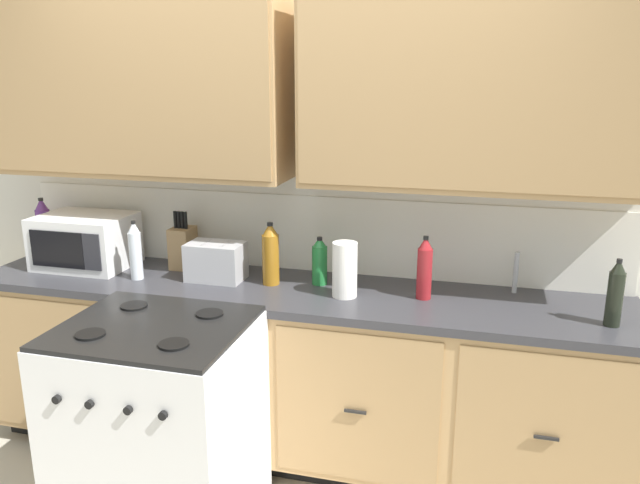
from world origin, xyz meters
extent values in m
cube|color=silver|center=(0.00, 0.62, 1.19)|extent=(4.40, 0.05, 2.37)
cube|color=white|center=(0.00, 0.60, 1.12)|extent=(3.20, 0.01, 0.40)
cube|color=tan|center=(-0.83, 0.43, 1.87)|extent=(1.55, 0.34, 0.90)
cube|color=#A58052|center=(-0.83, 0.26, 1.87)|extent=(1.52, 0.01, 0.85)
cube|color=tan|center=(0.83, 0.43, 1.87)|extent=(1.55, 0.34, 0.90)
cube|color=#A58052|center=(0.83, 0.26, 1.87)|extent=(1.52, 0.01, 0.85)
cube|color=black|center=(0.00, 0.33, 0.05)|extent=(3.14, 0.48, 0.10)
cube|color=tan|center=(0.00, 0.30, 0.49)|extent=(3.20, 0.60, 0.78)
cube|color=#A88354|center=(-1.20, 0.00, 0.49)|extent=(0.74, 0.01, 0.72)
cube|color=black|center=(-1.20, -0.02, 0.48)|extent=(0.10, 0.01, 0.01)
cube|color=#A88354|center=(-0.40, 0.00, 0.49)|extent=(0.74, 0.01, 0.72)
cube|color=black|center=(-0.40, -0.02, 0.48)|extent=(0.10, 0.01, 0.01)
cube|color=#A88354|center=(0.40, 0.00, 0.49)|extent=(0.74, 0.01, 0.72)
cube|color=black|center=(0.40, -0.02, 0.48)|extent=(0.10, 0.01, 0.01)
cube|color=#A88354|center=(1.20, 0.00, 0.49)|extent=(0.74, 0.01, 0.72)
cube|color=black|center=(1.20, -0.02, 0.48)|extent=(0.10, 0.01, 0.01)
cube|color=#333338|center=(0.00, 0.30, 0.90)|extent=(3.23, 0.63, 0.04)
cube|color=#A8AAAF|center=(1.06, 0.33, 0.91)|extent=(0.56, 0.38, 0.02)
cube|color=white|center=(-0.39, -0.33, 0.46)|extent=(0.76, 0.66, 0.92)
cube|color=black|center=(-0.39, -0.33, 0.93)|extent=(0.74, 0.65, 0.02)
cylinder|color=black|center=(-0.57, -0.49, 0.94)|extent=(0.12, 0.12, 0.01)
cylinder|color=black|center=(-0.21, -0.49, 0.94)|extent=(0.12, 0.12, 0.01)
cylinder|color=black|center=(-0.57, -0.17, 0.94)|extent=(0.12, 0.12, 0.01)
cylinder|color=black|center=(-0.21, -0.17, 0.94)|extent=(0.12, 0.12, 0.01)
cylinder|color=black|center=(-0.61, -0.67, 0.75)|extent=(0.03, 0.02, 0.03)
cylinder|color=black|center=(-0.47, -0.67, 0.75)|extent=(0.03, 0.02, 0.03)
cylinder|color=black|center=(-0.31, -0.67, 0.75)|extent=(0.03, 0.02, 0.03)
cylinder|color=black|center=(-0.17, -0.67, 0.75)|extent=(0.03, 0.02, 0.03)
cube|color=white|center=(-1.16, 0.36, 1.06)|extent=(0.48, 0.36, 0.28)
cube|color=black|center=(-1.20, 0.17, 1.06)|extent=(0.31, 0.01, 0.19)
cube|color=#28282D|center=(-1.00, 0.17, 1.06)|extent=(0.10, 0.01, 0.19)
cube|color=#B7B7BC|center=(-0.39, 0.33, 1.02)|extent=(0.28, 0.18, 0.19)
cube|color=black|center=(-0.44, 0.33, 1.11)|extent=(0.02, 0.13, 0.01)
cube|color=black|center=(-0.34, 0.33, 1.11)|extent=(0.02, 0.13, 0.01)
cube|color=#9C794E|center=(-0.65, 0.46, 1.03)|extent=(0.11, 0.14, 0.22)
cylinder|color=black|center=(-0.68, 0.45, 1.19)|extent=(0.02, 0.02, 0.09)
cylinder|color=black|center=(-0.66, 0.45, 1.19)|extent=(0.02, 0.02, 0.09)
cylinder|color=black|center=(-0.64, 0.45, 1.19)|extent=(0.02, 0.02, 0.09)
cylinder|color=black|center=(-0.62, 0.45, 1.19)|extent=(0.02, 0.02, 0.09)
cylinder|color=#B2B5BA|center=(1.06, 0.51, 1.02)|extent=(0.02, 0.02, 0.20)
cylinder|color=white|center=(0.29, 0.25, 1.05)|extent=(0.12, 0.12, 0.26)
cylinder|color=black|center=(1.43, 0.20, 1.04)|extent=(0.07, 0.07, 0.23)
cone|color=black|center=(1.43, 0.20, 1.18)|extent=(0.06, 0.06, 0.06)
cylinder|color=black|center=(1.43, 0.20, 1.20)|extent=(0.02, 0.02, 0.02)
cylinder|color=#663384|center=(-1.50, 0.46, 1.06)|extent=(0.08, 0.08, 0.27)
cone|color=#663384|center=(-1.50, 0.46, 1.23)|extent=(0.07, 0.07, 0.07)
cylinder|color=black|center=(-1.50, 0.46, 1.25)|extent=(0.03, 0.03, 0.02)
cylinder|color=#237A38|center=(0.13, 0.39, 1.02)|extent=(0.08, 0.08, 0.19)
cone|color=#237A38|center=(0.13, 0.39, 1.14)|extent=(0.07, 0.07, 0.05)
cylinder|color=black|center=(0.13, 0.39, 1.15)|extent=(0.03, 0.03, 0.02)
cylinder|color=maroon|center=(0.65, 0.32, 1.04)|extent=(0.07, 0.07, 0.24)
cone|color=maroon|center=(0.65, 0.32, 1.19)|extent=(0.06, 0.06, 0.06)
cylinder|color=black|center=(0.65, 0.32, 1.21)|extent=(0.02, 0.02, 0.02)
cylinder|color=silver|center=(-0.79, 0.23, 1.04)|extent=(0.06, 0.06, 0.24)
cone|color=silver|center=(-0.79, 0.23, 1.19)|extent=(0.06, 0.06, 0.06)
cylinder|color=black|center=(-0.79, 0.23, 1.22)|extent=(0.02, 0.02, 0.02)
cylinder|color=#9E6619|center=(-0.11, 0.33, 1.05)|extent=(0.08, 0.08, 0.25)
cone|color=#9E6619|center=(-0.11, 0.33, 1.20)|extent=(0.08, 0.08, 0.06)
cylinder|color=black|center=(-0.11, 0.33, 1.23)|extent=(0.03, 0.03, 0.02)
camera|label=1|loc=(0.89, -2.45, 1.93)|focal=35.13mm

